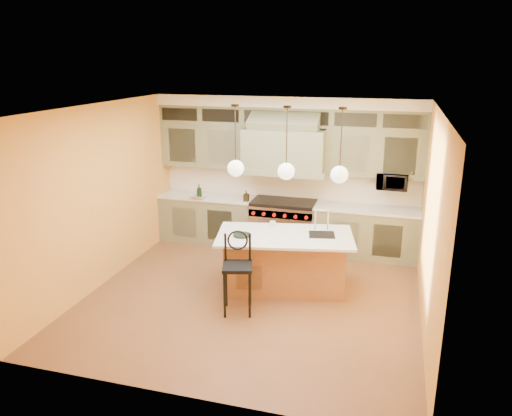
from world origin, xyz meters
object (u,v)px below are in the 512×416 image
(range, at_px, (283,224))
(kitchen_island, at_px, (285,260))
(counter_stool, at_px, (237,267))
(microwave, at_px, (392,181))

(range, height_order, kitchen_island, kitchen_island)
(range, bearing_deg, kitchen_island, -76.54)
(counter_stool, bearing_deg, microwave, 37.89)
(range, bearing_deg, counter_stool, -91.87)
(range, distance_m, counter_stool, 2.64)
(range, relative_size, counter_stool, 1.00)
(kitchen_island, relative_size, counter_stool, 1.91)
(microwave, bearing_deg, counter_stool, -126.67)
(range, relative_size, kitchen_island, 0.53)
(kitchen_island, xyz_separation_m, microwave, (1.54, 1.80, 0.98))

